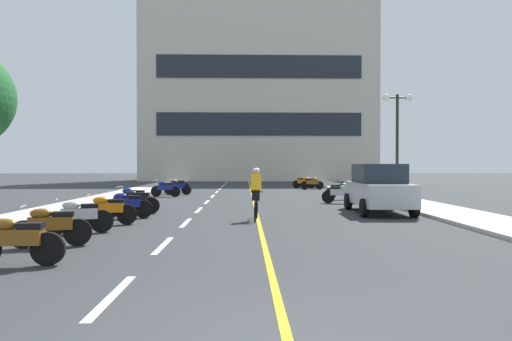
{
  "coord_description": "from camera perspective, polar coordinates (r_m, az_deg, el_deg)",
  "views": [
    {
      "loc": [
        -0.19,
        -4.4,
        1.8
      ],
      "look_at": [
        0.3,
        15.43,
        1.54
      ],
      "focal_mm": 32.76,
      "sensor_mm": 36.0,
      "label": 1
    }
  ],
  "objects": [
    {
      "name": "motorcycle_5",
      "position": [
        17.58,
        -14.47,
        -3.61
      ],
      "size": [
        1.7,
        0.6,
        0.92
      ],
      "color": "black",
      "rests_on": "ground"
    },
    {
      "name": "motorcycle_12",
      "position": [
        33.8,
        6.87,
        -1.51
      ],
      "size": [
        1.7,
        0.6,
        0.92
      ],
      "color": "black",
      "rests_on": "ground"
    },
    {
      "name": "lane_dash_0",
      "position": [
        6.89,
        -17.14,
        -14.41
      ],
      "size": [
        0.14,
        2.2,
        0.01
      ],
      "primitive_type": "cube",
      "color": "silver",
      "rests_on": "ground"
    },
    {
      "name": "street_lamp_mid",
      "position": [
        23.71,
        16.87,
        5.67
      ],
      "size": [
        1.46,
        0.36,
        5.09
      ],
      "color": "black",
      "rests_on": "curb_right"
    },
    {
      "name": "office_building",
      "position": [
        53.26,
        0.3,
        9.74
      ],
      "size": [
        25.81,
        6.49,
        20.25
      ],
      "color": "beige",
      "rests_on": "ground"
    },
    {
      "name": "lane_dash_5",
      "position": [
        26.52,
        -5.32,
        -3.14
      ],
      "size": [
        0.14,
        2.2,
        0.01
      ],
      "primitive_type": "cube",
      "color": "silver",
      "rests_on": "ground"
    },
    {
      "name": "lane_dash_7",
      "position": [
        34.49,
        -4.41,
        -2.24
      ],
      "size": [
        0.14,
        2.2,
        0.01
      ],
      "primitive_type": "cube",
      "color": "silver",
      "rests_on": "ground"
    },
    {
      "name": "motorcycle_13",
      "position": [
        35.18,
        5.88,
        -1.42
      ],
      "size": [
        1.64,
        0.78,
        0.92
      ],
      "color": "black",
      "rests_on": "ground"
    },
    {
      "name": "lane_dash_10",
      "position": [
        46.47,
        -3.64,
        -1.47
      ],
      "size": [
        0.14,
        2.2,
        0.01
      ],
      "primitive_type": "cube",
      "color": "silver",
      "rests_on": "ground"
    },
    {
      "name": "motorcycle_10",
      "position": [
        28.22,
        -9.57,
        -1.96
      ],
      "size": [
        1.68,
        0.65,
        0.92
      ],
      "color": "black",
      "rests_on": "ground"
    },
    {
      "name": "parked_car_near",
      "position": [
        17.9,
        14.72,
        -2.11
      ],
      "size": [
        2.0,
        4.24,
        1.82
      ],
      "color": "black",
      "rests_on": "ground"
    },
    {
      "name": "lane_dash_2",
      "position": [
        14.62,
        -8.56,
        -6.32
      ],
      "size": [
        0.14,
        2.2,
        0.01
      ],
      "primitive_type": "cube",
      "color": "silver",
      "rests_on": "ground"
    },
    {
      "name": "motorcycle_4",
      "position": [
        16.13,
        -15.56,
        -4.0
      ],
      "size": [
        1.69,
        0.61,
        0.92
      ],
      "color": "black",
      "rests_on": "ground"
    },
    {
      "name": "lane_dash_6",
      "position": [
        30.51,
        -4.81,
        -2.63
      ],
      "size": [
        0.14,
        2.2,
        0.01
      ],
      "primitive_type": "cube",
      "color": "silver",
      "rests_on": "ground"
    },
    {
      "name": "cyclist_rider",
      "position": [
        15.07,
        0.0,
        -2.73
      ],
      "size": [
        0.42,
        1.77,
        1.71
      ],
      "color": "black",
      "rests_on": "ground"
    },
    {
      "name": "lane_dash_8",
      "position": [
        38.49,
        -4.1,
        -1.93
      ],
      "size": [
        0.14,
        2.2,
        0.01
      ],
      "primitive_type": "cube",
      "color": "silver",
      "rests_on": "ground"
    },
    {
      "name": "lane_dash_11",
      "position": [
        50.46,
        -3.46,
        -1.29
      ],
      "size": [
        0.14,
        2.2,
        0.01
      ],
      "primitive_type": "cube",
      "color": "silver",
      "rests_on": "ground"
    },
    {
      "name": "motorcycle_0",
      "position": [
        9.34,
        -27.36,
        -7.51
      ],
      "size": [
        1.7,
        0.6,
        0.92
      ],
      "color": "black",
      "rests_on": "ground"
    },
    {
      "name": "motorcycle_9",
      "position": [
        26.42,
        -11.0,
        -2.15
      ],
      "size": [
        1.69,
        0.6,
        0.92
      ],
      "color": "black",
      "rests_on": "ground"
    },
    {
      "name": "lane_dash_9",
      "position": [
        42.48,
        -3.85,
        -1.68
      ],
      "size": [
        0.14,
        2.2,
        0.01
      ],
      "primitive_type": "cube",
      "color": "silver",
      "rests_on": "ground"
    },
    {
      "name": "motorcycle_3",
      "position": [
        14.54,
        -17.71,
        -4.53
      ],
      "size": [
        1.69,
        0.62,
        0.92
      ],
      "color": "black",
      "rests_on": "ground"
    },
    {
      "name": "motorcycle_7",
      "position": [
        21.88,
        10.28,
        -2.74
      ],
      "size": [
        1.67,
        0.68,
        0.92
      ],
      "color": "black",
      "rests_on": "ground"
    },
    {
      "name": "motorcycle_8",
      "position": [
        24.12,
        10.27,
        -2.42
      ],
      "size": [
        1.68,
        0.67,
        0.92
      ],
      "color": "black",
      "rests_on": "ground"
    },
    {
      "name": "centre_line_yellow",
      "position": [
        28.46,
        -0.52,
        -2.87
      ],
      "size": [
        0.12,
        66.0,
        0.01
      ],
      "primitive_type": "cube",
      "color": "gold",
      "rests_on": "ground"
    },
    {
      "name": "ground_plane",
      "position": [
        25.46,
        -0.98,
        -3.31
      ],
      "size": [
        140.0,
        140.0,
        0.0
      ],
      "primitive_type": "plane",
      "color": "#2D3033"
    },
    {
      "name": "motorcycle_6",
      "position": [
        19.28,
        -14.89,
        -3.23
      ],
      "size": [
        1.69,
        0.62,
        0.92
      ],
      "color": "black",
      "rests_on": "ground"
    },
    {
      "name": "lane_dash_3",
      "position": [
        18.58,
        -7.01,
        -4.81
      ],
      "size": [
        0.14,
        2.2,
        0.01
      ],
      "primitive_type": "cube",
      "color": "silver",
      "rests_on": "ground"
    },
    {
      "name": "lane_dash_4",
      "position": [
        22.55,
        -6.02,
        -3.83
      ],
      "size": [
        0.14,
        2.2,
        0.01
      ],
      "primitive_type": "cube",
      "color": "silver",
      "rests_on": "ground"
    },
    {
      "name": "curb_left",
      "position": [
        29.3,
        -15.26,
        -2.68
      ],
      "size": [
        2.4,
        72.0,
        0.12
      ],
      "primitive_type": "cube",
      "color": "#B7B2A8",
      "rests_on": "ground"
    },
    {
      "name": "lane_dash_1",
      "position": [
        10.71,
        -11.25,
        -8.93
      ],
      "size": [
        0.14,
        2.2,
        0.01
      ],
      "primitive_type": "cube",
      "color": "silver",
      "rests_on": "ground"
    },
    {
      "name": "motorcycle_1",
      "position": [
        11.15,
        -23.84,
        -6.16
      ],
      "size": [
        1.67,
        0.7,
        0.92
      ],
      "color": "black",
      "rests_on": "ground"
    },
    {
      "name": "motorcycle_11",
      "position": [
        30.34,
        -9.66,
        -1.77
      ],
      "size": [
        1.68,
        0.67,
        0.92
      ],
      "color": "black",
      "rests_on": "ground"
    },
    {
      "name": "curb_right",
      "position": [
        29.4,
        13.17,
        -2.67
      ],
      "size": [
        2.4,
        72.0,
        0.12
      ],
      "primitive_type": "cube",
      "color": "#B7B2A8",
      "rests_on": "ground"
    },
    {
      "name": "motorcycle_2",
      "position": [
        13.02,
        -20.82,
        -5.16
      ],
      "size": [
        1.65,
        0.75,
        0.92
      ],
      "color": "black",
      "rests_on": "ground"
    }
  ]
}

